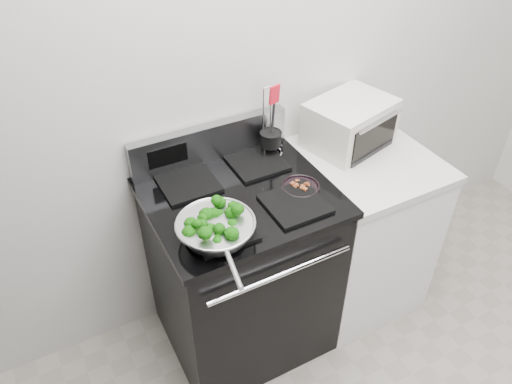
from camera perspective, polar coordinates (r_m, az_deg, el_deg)
back_wall at (r=2.30m, az=0.98°, el=14.52°), size 4.00×0.02×2.70m
gas_range at (r=2.45m, az=-1.65°, el=-8.72°), size 0.79×0.69×1.13m
counter at (r=2.74m, az=11.32°, el=-4.07°), size 0.62×0.68×0.92m
skillet at (r=1.90m, az=-4.60°, el=-4.15°), size 0.31×0.49×0.07m
broccoli_pile at (r=1.89m, az=-4.65°, el=-3.69°), size 0.24×0.24×0.08m
bacon_plate at (r=2.16m, az=5.12°, el=0.81°), size 0.17×0.17×0.04m
utensil_holder at (r=2.35m, az=1.68°, el=5.72°), size 0.12×0.12×0.36m
toaster_oven at (r=2.49m, az=10.67°, el=7.72°), size 0.46×0.39×0.23m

